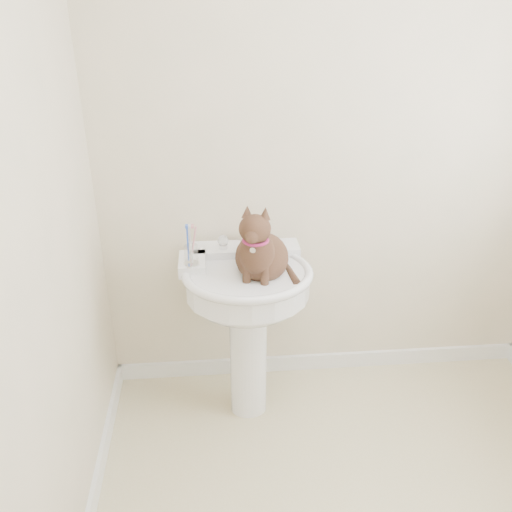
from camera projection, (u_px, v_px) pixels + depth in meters
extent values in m
cube|color=white|center=(320.00, 361.00, 2.99)|extent=(2.20, 0.02, 0.09)
cylinder|color=white|center=(248.00, 358.00, 2.58)|extent=(0.17, 0.17, 0.62)
cylinder|color=white|center=(248.00, 284.00, 2.40)|extent=(0.55, 0.55, 0.12)
ellipsoid|color=white|center=(248.00, 296.00, 2.43)|extent=(0.51, 0.44, 0.20)
torus|color=white|center=(248.00, 273.00, 2.38)|extent=(0.58, 0.58, 0.04)
cube|color=white|center=(245.00, 251.00, 2.55)|extent=(0.51, 0.14, 0.05)
cube|color=white|center=(192.00, 264.00, 2.43)|extent=(0.12, 0.18, 0.05)
cylinder|color=silver|center=(245.00, 245.00, 2.49)|extent=(0.05, 0.05, 0.05)
cylinder|color=silver|center=(246.00, 244.00, 2.43)|extent=(0.04, 0.04, 0.14)
sphere|color=white|center=(221.00, 240.00, 2.49)|extent=(0.06, 0.06, 0.06)
sphere|color=white|center=(268.00, 238.00, 2.51)|extent=(0.06, 0.06, 0.06)
cube|color=#F55A18|center=(252.00, 239.00, 2.57)|extent=(0.09, 0.06, 0.03)
cylinder|color=silver|center=(192.00, 264.00, 2.36)|extent=(0.07, 0.07, 0.01)
cylinder|color=white|center=(191.00, 254.00, 2.34)|extent=(0.06, 0.06, 0.09)
cylinder|color=blue|center=(188.00, 244.00, 2.31)|extent=(0.01, 0.01, 0.17)
cylinder|color=silver|center=(191.00, 244.00, 2.32)|extent=(0.01, 0.01, 0.17)
cylinder|color=pink|center=(193.00, 244.00, 2.32)|extent=(0.01, 0.01, 0.17)
ellipsoid|color=brown|center=(260.00, 257.00, 2.36)|extent=(0.23, 0.27, 0.21)
ellipsoid|color=brown|center=(262.00, 253.00, 2.25)|extent=(0.15, 0.14, 0.19)
ellipsoid|color=brown|center=(263.00, 229.00, 2.17)|extent=(0.13, 0.12, 0.12)
cone|color=brown|center=(254.00, 213.00, 2.15)|extent=(0.05, 0.05, 0.05)
cone|color=brown|center=(272.00, 212.00, 2.16)|extent=(0.05, 0.05, 0.05)
cylinder|color=brown|center=(287.00, 268.00, 2.43)|extent=(0.03, 0.03, 0.25)
torus|color=#941A51|center=(263.00, 240.00, 2.20)|extent=(0.11, 0.11, 0.01)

